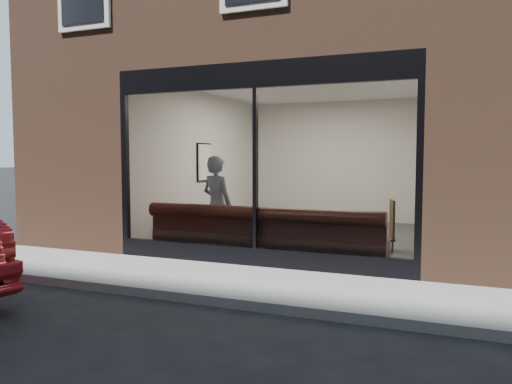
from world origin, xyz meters
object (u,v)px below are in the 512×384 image
at_px(cafe_chair_right, 381,239).
at_px(cafe_chair_left, 210,232).
at_px(cafe_table_right, 320,216).
at_px(cafe_table_left, 193,207).
at_px(person, 217,206).
at_px(banquette, 264,248).

bearing_deg(cafe_chair_right, cafe_chair_left, -6.09).
bearing_deg(cafe_table_right, cafe_table_left, 169.43).
bearing_deg(person, cafe_table_left, -22.76).
bearing_deg(cafe_table_right, cafe_chair_right, 49.87).
distance_m(cafe_table_right, cafe_chair_left, 2.48).
height_order(banquette, cafe_table_left, cafe_table_left).
relative_size(banquette, cafe_chair_right, 8.92).
bearing_deg(cafe_table_right, person, -168.82).
relative_size(banquette, cafe_chair_left, 9.95).
distance_m(person, cafe_chair_right, 3.06).
bearing_deg(banquette, cafe_chair_left, 145.08).
bearing_deg(cafe_chair_left, person, 108.10).
xyz_separation_m(cafe_table_right, cafe_chair_left, (-2.37, 0.55, -0.50)).
height_order(cafe_table_right, cafe_chair_right, cafe_table_right).
relative_size(cafe_table_right, cafe_chair_right, 1.41).
relative_size(banquette, cafe_table_left, 5.90).
bearing_deg(cafe_chair_left, cafe_table_left, -9.53).
bearing_deg(cafe_chair_left, cafe_table_right, 151.01).
bearing_deg(cafe_table_left, cafe_chair_left, 6.39).
distance_m(cafe_table_left, cafe_chair_left, 0.62).
bearing_deg(cafe_table_right, banquette, -145.28).
xyz_separation_m(cafe_table_left, cafe_chair_right, (3.61, 0.54, -0.50)).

